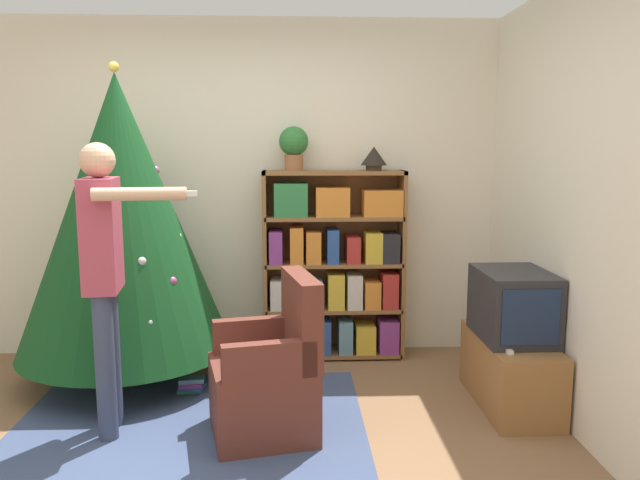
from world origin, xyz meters
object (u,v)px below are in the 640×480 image
christmas_tree (121,215)px  standing_person (105,265)px  potted_plant (294,145)px  armchair (270,379)px  television (513,305)px  table_lamp (374,157)px  bookshelf (334,269)px

christmas_tree → standing_person: (0.12, -0.84, -0.18)m
standing_person → potted_plant: (1.06, 1.26, 0.66)m
christmas_tree → potted_plant: 1.34m
standing_person → armchair: bearing=80.1°
television → table_lamp: bearing=127.4°
television → standing_person: 2.46m
television → armchair: size_ratio=0.63×
christmas_tree → potted_plant: bearing=19.5°
bookshelf → television: size_ratio=2.50×
table_lamp → christmas_tree: bearing=-166.8°
television → armchair: armchair is taller
standing_person → potted_plant: potted_plant is taller
table_lamp → bookshelf: bearing=-177.9°
potted_plant → table_lamp: (0.60, -0.00, -0.09)m
potted_plant → armchair: bearing=-96.6°
television → table_lamp: 1.54m
standing_person → bookshelf: bearing=126.0°
bookshelf → armchair: bearing=-109.4°
television → armchair: 1.58m
television → table_lamp: (-0.76, 0.99, 0.90)m
armchair → table_lamp: table_lamp is taller
television → standing_person: (-2.42, -0.27, 0.33)m
bookshelf → potted_plant: potted_plant is taller
bookshelf → christmas_tree: christmas_tree is taller
armchair → potted_plant: size_ratio=2.80×
armchair → bookshelf: bearing=148.5°
television → christmas_tree: bearing=167.4°
christmas_tree → potted_plant: christmas_tree is taller
christmas_tree → television: bearing=-12.6°
bookshelf → potted_plant: size_ratio=4.41×
christmas_tree → armchair: christmas_tree is taller
potted_plant → table_lamp: size_ratio=1.64×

